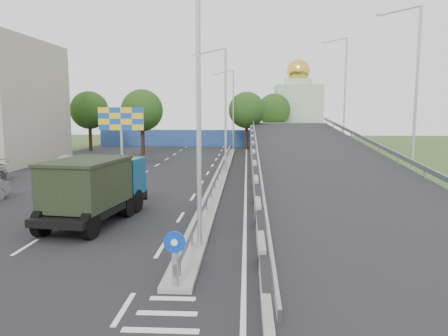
# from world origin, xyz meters

# --- Properties ---
(ground) EXTENTS (160.00, 160.00, 0.00)m
(ground) POSITION_xyz_m (0.00, 0.00, 0.00)
(ground) COLOR #2D4C1E
(ground) RESTS_ON ground
(road_surface) EXTENTS (26.00, 90.00, 0.04)m
(road_surface) POSITION_xyz_m (-3.00, 20.00, 0.00)
(road_surface) COLOR black
(road_surface) RESTS_ON ground
(median) EXTENTS (1.00, 44.00, 0.20)m
(median) POSITION_xyz_m (0.00, 24.00, 0.10)
(median) COLOR gray
(median) RESTS_ON ground
(overpass_ramp) EXTENTS (10.00, 50.00, 3.50)m
(overpass_ramp) POSITION_xyz_m (7.50, 24.00, 1.75)
(overpass_ramp) COLOR gray
(overpass_ramp) RESTS_ON ground
(median_guardrail) EXTENTS (0.09, 44.00, 0.71)m
(median_guardrail) POSITION_xyz_m (0.00, 24.00, 0.75)
(median_guardrail) COLOR gray
(median_guardrail) RESTS_ON median
(sign_bollard) EXTENTS (0.64, 0.23, 1.67)m
(sign_bollard) POSITION_xyz_m (0.00, 2.17, 1.03)
(sign_bollard) COLOR black
(sign_bollard) RESTS_ON median
(lamp_post_near) EXTENTS (2.74, 0.18, 10.08)m
(lamp_post_near) POSITION_xyz_m (0.11, 6.00, 5.81)
(lamp_post_near) COLOR #B2B5B7
(lamp_post_near) RESTS_ON median
(lamp_post_mid) EXTENTS (2.74, 0.18, 10.08)m
(lamp_post_mid) POSITION_xyz_m (0.11, 26.00, 5.81)
(lamp_post_mid) COLOR #B2B5B7
(lamp_post_mid) RESTS_ON median
(lamp_post_far) EXTENTS (2.74, 0.18, 10.08)m
(lamp_post_far) POSITION_xyz_m (0.11, 46.00, 5.81)
(lamp_post_far) COLOR #B2B5B7
(lamp_post_far) RESTS_ON median
(blue_wall) EXTENTS (30.00, 0.50, 2.40)m
(blue_wall) POSITION_xyz_m (-4.00, 52.00, 1.20)
(blue_wall) COLOR navy
(blue_wall) RESTS_ON ground
(church) EXTENTS (7.00, 7.00, 13.80)m
(church) POSITION_xyz_m (10.00, 60.00, 5.31)
(church) COLOR #B2CCAD
(church) RESTS_ON ground
(billboard) EXTENTS (4.00, 0.24, 5.50)m
(billboard) POSITION_xyz_m (-9.00, 28.00, 4.19)
(billboard) COLOR #B2B5B7
(billboard) RESTS_ON ground
(tree_left_mid) EXTENTS (4.80, 4.80, 7.60)m
(tree_left_mid) POSITION_xyz_m (-10.00, 40.00, 5.18)
(tree_left_mid) COLOR black
(tree_left_mid) RESTS_ON ground
(tree_median_far) EXTENTS (4.80, 4.80, 7.60)m
(tree_median_far) POSITION_xyz_m (2.00, 48.00, 5.18)
(tree_median_far) COLOR black
(tree_median_far) RESTS_ON ground
(tree_left_far) EXTENTS (4.80, 4.80, 7.60)m
(tree_left_far) POSITION_xyz_m (-18.00, 45.00, 5.18)
(tree_left_far) COLOR black
(tree_left_far) RESTS_ON ground
(tree_ramp_far) EXTENTS (4.80, 4.80, 7.60)m
(tree_ramp_far) POSITION_xyz_m (6.00, 55.00, 5.18)
(tree_ramp_far) COLOR black
(tree_ramp_far) RESTS_ON ground
(dump_truck) EXTENTS (3.50, 7.29, 3.09)m
(dump_truck) POSITION_xyz_m (-5.08, 10.07, 1.71)
(dump_truck) COLOR black
(dump_truck) RESTS_ON ground
(parked_car_e) EXTENTS (2.18, 4.09, 1.32)m
(parked_car_e) POSITION_xyz_m (-14.12, 27.89, 0.66)
(parked_car_e) COLOR silver
(parked_car_e) RESTS_ON ground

